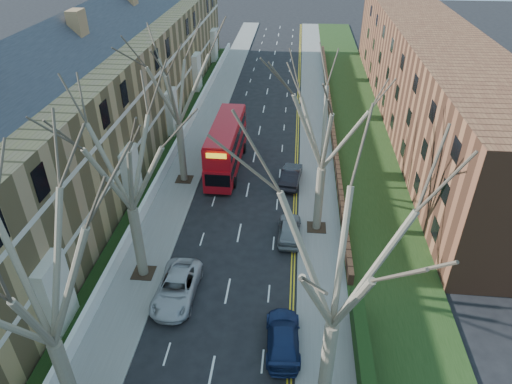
# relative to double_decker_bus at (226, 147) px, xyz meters

# --- Properties ---
(pavement_left) EXTENTS (3.00, 102.00, 0.12)m
(pavement_left) POSITION_rel_double_decker_bus_xyz_m (-3.71, 8.39, -2.04)
(pavement_left) COLOR slate
(pavement_left) RESTS_ON ground
(pavement_right) EXTENTS (3.00, 102.00, 0.12)m
(pavement_right) POSITION_rel_double_decker_bus_xyz_m (8.29, 8.39, -2.04)
(pavement_right) COLOR slate
(pavement_right) RESTS_ON ground
(terrace_left) EXTENTS (9.70, 78.00, 13.60)m
(terrace_left) POSITION_rel_double_decker_bus_xyz_m (-11.35, 0.39, 3.43)
(terrace_left) COLOR #9C834F
(terrace_left) RESTS_ON ground
(flats_right) EXTENTS (13.97, 54.00, 10.00)m
(flats_right) POSITION_rel_double_decker_bus_xyz_m (19.76, 12.39, 2.89)
(flats_right) COLOR brown
(flats_right) RESTS_ON ground
(front_wall_left) EXTENTS (0.30, 78.00, 1.00)m
(front_wall_left) POSITION_rel_double_decker_bus_xyz_m (-5.36, 0.39, -1.48)
(front_wall_left) COLOR white
(front_wall_left) RESTS_ON ground
(grass_verge_right) EXTENTS (6.00, 102.00, 0.06)m
(grass_verge_right) POSITION_rel_double_decker_bus_xyz_m (12.79, 8.39, -1.95)
(grass_verge_right) COLOR #1C3312
(grass_verge_right) RESTS_ON ground
(tree_left_mid) EXTENTS (10.50, 10.50, 14.71)m
(tree_left_mid) POSITION_rel_double_decker_bus_xyz_m (-3.41, -24.61, 7.46)
(tree_left_mid) COLOR #716450
(tree_left_mid) RESTS_ON ground
(tree_left_far) EXTENTS (10.15, 10.15, 14.22)m
(tree_left_far) POSITION_rel_double_decker_bus_xyz_m (-3.41, -14.61, 7.14)
(tree_left_far) COLOR #716450
(tree_left_far) RESTS_ON ground
(tree_left_dist) EXTENTS (10.50, 10.50, 14.71)m
(tree_left_dist) POSITION_rel_double_decker_bus_xyz_m (-3.41, -2.61, 7.46)
(tree_left_dist) COLOR #716450
(tree_left_dist) RESTS_ON ground
(tree_right_mid) EXTENTS (10.50, 10.50, 14.71)m
(tree_right_mid) POSITION_rel_double_decker_bus_xyz_m (7.99, -22.61, 7.46)
(tree_right_mid) COLOR #716450
(tree_right_mid) RESTS_ON ground
(tree_right_far) EXTENTS (10.15, 10.15, 14.22)m
(tree_right_far) POSITION_rel_double_decker_bus_xyz_m (7.99, -8.61, 7.15)
(tree_right_far) COLOR #716450
(tree_right_far) RESTS_ON ground
(double_decker_bus) EXTENTS (2.73, 10.20, 4.28)m
(double_decker_bus) POSITION_rel_double_decker_bus_xyz_m (0.00, 0.00, 0.00)
(double_decker_bus) COLOR #A40B14
(double_decker_bus) RESTS_ON ground
(car_left_far) EXTENTS (2.46, 5.16, 1.42)m
(car_left_far) POSITION_rel_double_decker_bus_xyz_m (-0.72, -16.36, -1.39)
(car_left_far) COLOR #AFAFB5
(car_left_far) RESTS_ON ground
(car_right_near) EXTENTS (2.10, 4.64, 1.32)m
(car_right_near) POSITION_rel_double_decker_bus_xyz_m (5.92, -19.48, -1.44)
(car_right_near) COLOR navy
(car_right_near) RESTS_ON ground
(car_right_mid) EXTENTS (1.66, 4.10, 1.39)m
(car_right_mid) POSITION_rel_double_decker_bus_xyz_m (5.99, -9.75, -1.40)
(car_right_mid) COLOR gray
(car_right_mid) RESTS_ON ground
(car_right_far) EXTENTS (2.02, 4.57, 1.46)m
(car_right_far) POSITION_rel_double_decker_bus_xyz_m (5.90, -2.14, -1.37)
(car_right_far) COLOR black
(car_right_far) RESTS_ON ground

